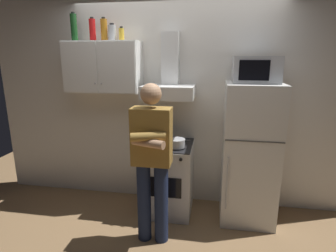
# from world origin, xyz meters

# --- Properties ---
(ground_plane) EXTENTS (7.00, 7.00, 0.00)m
(ground_plane) POSITION_xyz_m (0.00, 0.00, 0.00)
(ground_plane) COLOR olive
(back_wall_tiled) EXTENTS (4.80, 0.10, 2.70)m
(back_wall_tiled) POSITION_xyz_m (0.00, 0.60, 1.35)
(back_wall_tiled) COLOR silver
(back_wall_tiled) RESTS_ON ground_plane
(upper_cabinet) EXTENTS (0.90, 0.37, 0.60)m
(upper_cabinet) POSITION_xyz_m (-0.85, 0.37, 1.75)
(upper_cabinet) COLOR white
(stove_oven) EXTENTS (0.60, 0.62, 0.87)m
(stove_oven) POSITION_xyz_m (-0.05, 0.25, 0.43)
(stove_oven) COLOR silver
(stove_oven) RESTS_ON ground_plane
(range_hood) EXTENTS (0.60, 0.44, 0.75)m
(range_hood) POSITION_xyz_m (-0.05, 0.38, 1.60)
(range_hood) COLOR white
(refrigerator) EXTENTS (0.60, 0.62, 1.60)m
(refrigerator) POSITION_xyz_m (0.90, 0.25, 0.80)
(refrigerator) COLOR white
(refrigerator) RESTS_ON ground_plane
(microwave) EXTENTS (0.48, 0.37, 0.28)m
(microwave) POSITION_xyz_m (0.90, 0.27, 1.74)
(microwave) COLOR #B7BABF
(microwave) RESTS_ON refrigerator
(person_standing) EXTENTS (0.38, 0.33, 1.64)m
(person_standing) POSITION_xyz_m (-0.10, -0.36, 0.90)
(person_standing) COLOR #192342
(person_standing) RESTS_ON ground_plane
(cooking_pot) EXTENTS (0.29, 0.19, 0.09)m
(cooking_pot) POSITION_xyz_m (0.08, 0.13, 0.92)
(cooking_pot) COLOR #B7BABF
(cooking_pot) RESTS_ON stove_oven
(bottle_liquor_amber) EXTENTS (0.08, 0.08, 0.26)m
(bottle_liquor_amber) POSITION_xyz_m (-0.82, 0.37, 2.17)
(bottle_liquor_amber) COLOR #B7721E
(bottle_liquor_amber) RESTS_ON upper_cabinet
(bottle_spice_jar) EXTENTS (0.06, 0.06, 0.16)m
(bottle_spice_jar) POSITION_xyz_m (-0.61, 0.37, 2.12)
(bottle_spice_jar) COLOR gold
(bottle_spice_jar) RESTS_ON upper_cabinet
(bottle_soda_red) EXTENTS (0.07, 0.07, 0.26)m
(bottle_soda_red) POSITION_xyz_m (-0.96, 0.37, 2.18)
(bottle_soda_red) COLOR red
(bottle_soda_red) RESTS_ON upper_cabinet
(bottle_canister_steel) EXTENTS (0.09, 0.09, 0.19)m
(bottle_canister_steel) POSITION_xyz_m (-0.72, 0.37, 2.14)
(bottle_canister_steel) COLOR #B2B5BA
(bottle_canister_steel) RESTS_ON upper_cabinet
(bottle_wine_green) EXTENTS (0.08, 0.08, 0.32)m
(bottle_wine_green) POSITION_xyz_m (-1.18, 0.36, 2.20)
(bottle_wine_green) COLOR #19471E
(bottle_wine_green) RESTS_ON upper_cabinet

